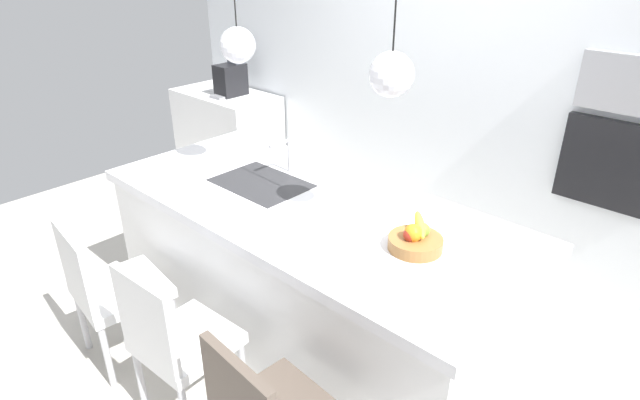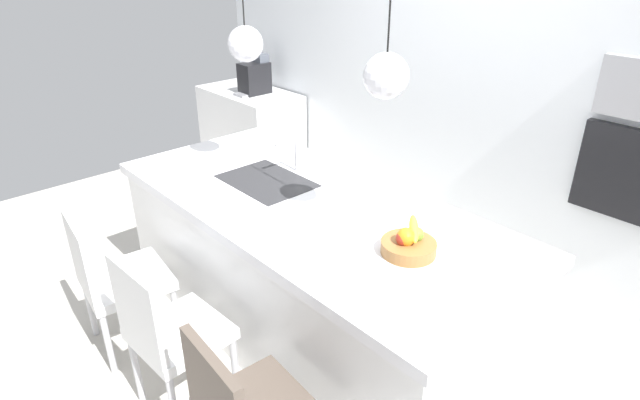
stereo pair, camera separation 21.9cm
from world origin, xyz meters
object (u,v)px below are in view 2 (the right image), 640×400
(fruit_bowl, at_px, (408,244))
(coffee_machine, at_px, (255,77))
(chair_near, at_px, (113,276))
(oven, at_px, (627,174))
(chair_middle, at_px, (167,330))

(fruit_bowl, bearing_deg, coffee_machine, 156.78)
(coffee_machine, relative_size, chair_near, 0.43)
(fruit_bowl, distance_m, oven, 1.62)
(fruit_bowl, height_order, oven, oven)
(fruit_bowl, xyz_separation_m, oven, (0.37, 1.58, 0.01))
(fruit_bowl, distance_m, chair_middle, 1.23)
(oven, relative_size, chair_middle, 0.61)
(coffee_machine, height_order, chair_near, coffee_machine)
(chair_near, bearing_deg, chair_middle, 0.06)
(coffee_machine, distance_m, chair_middle, 3.21)
(oven, xyz_separation_m, chair_near, (-1.72, -2.50, -0.46))
(chair_middle, bearing_deg, fruit_bowl, 52.55)
(fruit_bowl, height_order, chair_middle, fruit_bowl)
(fruit_bowl, bearing_deg, chair_near, -145.81)
(chair_near, height_order, chair_middle, chair_middle)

